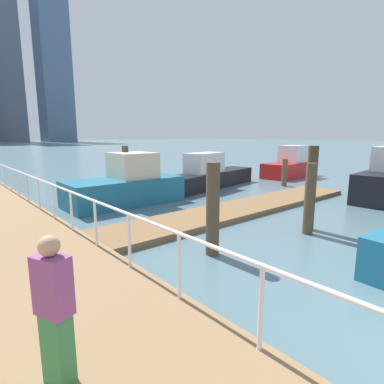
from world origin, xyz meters
name	(u,v)px	position (x,y,z in m)	size (l,w,h in m)	color
ground_plane	(57,183)	(0.00, 20.00, 0.00)	(300.00, 300.00, 0.00)	slate
floating_dock	(239,209)	(3.00, 8.07, 0.09)	(13.01, 2.00, 0.18)	olive
boardwalk_railing	(61,195)	(-3.15, 9.31, 1.23)	(0.06, 29.14, 1.08)	white
dock_piling_0	(285,173)	(9.52, 10.32, 0.78)	(0.31, 0.31, 1.55)	brown
dock_piling_1	(213,209)	(-0.80, 5.62, 1.14)	(0.33, 0.33, 2.27)	brown
dock_piling_2	(309,199)	(2.49, 4.94, 1.05)	(0.29, 0.29, 2.11)	brown
dock_piling_3	(311,188)	(2.91, 5.15, 1.29)	(0.30, 0.30, 2.58)	#473826
dock_piling_4	(126,173)	(0.76, 12.72, 1.21)	(0.28, 0.28, 2.42)	#473826
moored_boat_0	(290,166)	(13.29, 12.35, 0.77)	(4.66, 2.07, 2.17)	red
moored_boat_1	(209,175)	(5.93, 12.77, 0.67)	(7.11, 2.82, 1.95)	black
moored_boat_2	(126,186)	(0.42, 12.11, 0.78)	(4.84, 2.14, 2.16)	#1E6B8C
pedestrian_0	(55,310)	(-5.11, 3.46, 1.20)	(0.34, 0.42, 1.57)	#3F8C4C
skyline_tower_3	(0,33)	(22.36, 151.09, 42.70)	(12.55, 9.25, 85.39)	slate
skyline_tower_4	(53,67)	(37.35, 137.00, 29.61)	(11.19, 12.91, 59.23)	slate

